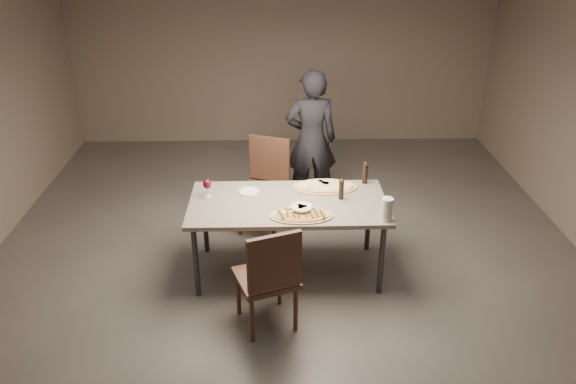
{
  "coord_description": "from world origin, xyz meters",
  "views": [
    {
      "loc": [
        -0.12,
        -4.53,
        3.1
      ],
      "look_at": [
        0.0,
        0.0,
        0.85
      ],
      "focal_mm": 35.0,
      "sensor_mm": 36.0,
      "label": 1
    }
  ],
  "objects_px": {
    "zucchini_pizza": "(301,215)",
    "chair_near": "(270,274)",
    "bread_basket": "(302,208)",
    "carafe": "(387,209)",
    "pepper_mill_left": "(341,189)",
    "dining_table": "(288,207)",
    "diner": "(311,140)",
    "ham_pizza": "(324,186)",
    "chair_far": "(266,179)"
  },
  "relations": [
    {
      "from": "pepper_mill_left",
      "to": "dining_table",
      "type": "bearing_deg",
      "value": -174.18
    },
    {
      "from": "zucchini_pizza",
      "to": "pepper_mill_left",
      "type": "height_order",
      "value": "pepper_mill_left"
    },
    {
      "from": "dining_table",
      "to": "diner",
      "type": "height_order",
      "value": "diner"
    },
    {
      "from": "carafe",
      "to": "chair_far",
      "type": "height_order",
      "value": "chair_far"
    },
    {
      "from": "dining_table",
      "to": "chair_near",
      "type": "distance_m",
      "value": 0.87
    },
    {
      "from": "pepper_mill_left",
      "to": "chair_near",
      "type": "bearing_deg",
      "value": -126.35
    },
    {
      "from": "chair_far",
      "to": "diner",
      "type": "relative_size",
      "value": 0.62
    },
    {
      "from": "ham_pizza",
      "to": "diner",
      "type": "relative_size",
      "value": 0.38
    },
    {
      "from": "dining_table",
      "to": "pepper_mill_left",
      "type": "bearing_deg",
      "value": 5.82
    },
    {
      "from": "zucchini_pizza",
      "to": "chair_near",
      "type": "relative_size",
      "value": 0.57
    },
    {
      "from": "bread_basket",
      "to": "carafe",
      "type": "height_order",
      "value": "carafe"
    },
    {
      "from": "carafe",
      "to": "diner",
      "type": "distance_m",
      "value": 1.84
    },
    {
      "from": "ham_pizza",
      "to": "carafe",
      "type": "height_order",
      "value": "carafe"
    },
    {
      "from": "ham_pizza",
      "to": "pepper_mill_left",
      "type": "height_order",
      "value": "pepper_mill_left"
    },
    {
      "from": "zucchini_pizza",
      "to": "ham_pizza",
      "type": "distance_m",
      "value": 0.61
    },
    {
      "from": "chair_near",
      "to": "diner",
      "type": "relative_size",
      "value": 0.6
    },
    {
      "from": "ham_pizza",
      "to": "carafe",
      "type": "bearing_deg",
      "value": -76.7
    },
    {
      "from": "carafe",
      "to": "dining_table",
      "type": "bearing_deg",
      "value": 156.51
    },
    {
      "from": "zucchini_pizza",
      "to": "chair_far",
      "type": "xyz_separation_m",
      "value": [
        -0.32,
        1.17,
        -0.21
      ]
    },
    {
      "from": "zucchini_pizza",
      "to": "bread_basket",
      "type": "bearing_deg",
      "value": 66.85
    },
    {
      "from": "ham_pizza",
      "to": "pepper_mill_left",
      "type": "relative_size",
      "value": 3.06
    },
    {
      "from": "zucchini_pizza",
      "to": "chair_far",
      "type": "height_order",
      "value": "chair_far"
    },
    {
      "from": "ham_pizza",
      "to": "diner",
      "type": "distance_m",
      "value": 1.12
    },
    {
      "from": "ham_pizza",
      "to": "diner",
      "type": "xyz_separation_m",
      "value": [
        -0.06,
        1.12,
        0.04
      ]
    },
    {
      "from": "zucchini_pizza",
      "to": "chair_far",
      "type": "relative_size",
      "value": 0.55
    },
    {
      "from": "ham_pizza",
      "to": "carafe",
      "type": "distance_m",
      "value": 0.8
    },
    {
      "from": "zucchini_pizza",
      "to": "dining_table",
      "type": "bearing_deg",
      "value": 93.4
    },
    {
      "from": "pepper_mill_left",
      "to": "chair_far",
      "type": "relative_size",
      "value": 0.2
    },
    {
      "from": "zucchini_pizza",
      "to": "carafe",
      "type": "height_order",
      "value": "carafe"
    },
    {
      "from": "bread_basket",
      "to": "diner",
      "type": "xyz_separation_m",
      "value": [
        0.18,
        1.61,
        0.02
      ]
    },
    {
      "from": "dining_table",
      "to": "carafe",
      "type": "relative_size",
      "value": 8.64
    },
    {
      "from": "chair_near",
      "to": "chair_far",
      "type": "relative_size",
      "value": 0.97
    },
    {
      "from": "dining_table",
      "to": "zucchini_pizza",
      "type": "bearing_deg",
      "value": -68.96
    },
    {
      "from": "carafe",
      "to": "diner",
      "type": "xyz_separation_m",
      "value": [
        -0.53,
        1.76,
        -0.05
      ]
    },
    {
      "from": "chair_near",
      "to": "bread_basket",
      "type": "bearing_deg",
      "value": 45.97
    },
    {
      "from": "chair_far",
      "to": "diner",
      "type": "xyz_separation_m",
      "value": [
        0.51,
        0.51,
        0.25
      ]
    },
    {
      "from": "zucchini_pizza",
      "to": "ham_pizza",
      "type": "bearing_deg",
      "value": 48.46
    },
    {
      "from": "carafe",
      "to": "chair_near",
      "type": "relative_size",
      "value": 0.22
    },
    {
      "from": "ham_pizza",
      "to": "diner",
      "type": "height_order",
      "value": "diner"
    },
    {
      "from": "carafe",
      "to": "diner",
      "type": "height_order",
      "value": "diner"
    },
    {
      "from": "dining_table",
      "to": "diner",
      "type": "bearing_deg",
      "value": 78.01
    },
    {
      "from": "carafe",
      "to": "diner",
      "type": "bearing_deg",
      "value": 106.82
    },
    {
      "from": "ham_pizza",
      "to": "chair_near",
      "type": "bearing_deg",
      "value": -138.19
    },
    {
      "from": "pepper_mill_left",
      "to": "diner",
      "type": "relative_size",
      "value": 0.13
    },
    {
      "from": "pepper_mill_left",
      "to": "zucchini_pizza",
      "type": "bearing_deg",
      "value": -139.25
    },
    {
      "from": "pepper_mill_left",
      "to": "chair_near",
      "type": "relative_size",
      "value": 0.21
    },
    {
      "from": "chair_far",
      "to": "pepper_mill_left",
      "type": "bearing_deg",
      "value": 150.24
    },
    {
      "from": "ham_pizza",
      "to": "carafe",
      "type": "xyz_separation_m",
      "value": [
        0.47,
        -0.64,
        0.09
      ]
    },
    {
      "from": "zucchini_pizza",
      "to": "diner",
      "type": "height_order",
      "value": "diner"
    },
    {
      "from": "zucchini_pizza",
      "to": "chair_near",
      "type": "xyz_separation_m",
      "value": [
        -0.27,
        -0.56,
        -0.23
      ]
    }
  ]
}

